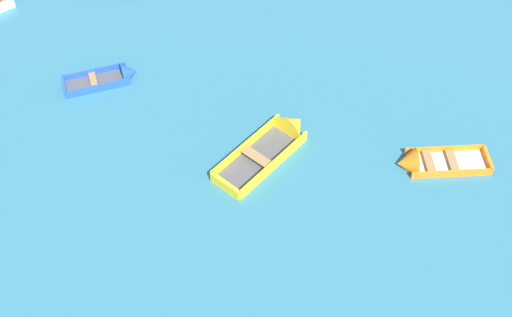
% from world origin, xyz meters
% --- Properties ---
extents(rowboat_yellow_cluster_inner, '(3.60, 4.65, 1.37)m').
position_xyz_m(rowboat_yellow_cluster_inner, '(0.77, 21.76, 0.22)').
color(rowboat_yellow_cluster_inner, '#4C4C51').
rests_on(rowboat_yellow_cluster_inner, ground_plane).
extents(rowboat_blue_midfield_left, '(3.27, 2.39, 1.00)m').
position_xyz_m(rowboat_blue_midfield_left, '(-6.77, 24.18, 0.17)').
color(rowboat_blue_midfield_left, '#4C4C51').
rests_on(rowboat_blue_midfield_left, ground_plane).
extents(rowboat_orange_near_right, '(3.76, 1.99, 1.17)m').
position_xyz_m(rowboat_orange_near_right, '(6.34, 21.44, 0.15)').
color(rowboat_orange_near_right, beige).
rests_on(rowboat_orange_near_right, ground_plane).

